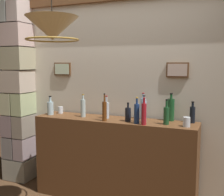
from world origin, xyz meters
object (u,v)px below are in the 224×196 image
at_px(liquor_bottle_port, 50,108).
at_px(pendant_lamp, 52,29).
at_px(liquor_bottle_sherry, 166,115).
at_px(glass_tumbler_highball, 61,110).
at_px(liquor_bottle_vodka, 83,108).
at_px(liquor_bottle_amaro, 171,109).
at_px(liquor_bottle_scotch, 192,114).
at_px(glass_tumbler_rocks, 187,122).
at_px(liquor_bottle_rum, 143,108).
at_px(liquor_bottle_tequila, 104,111).
at_px(liquor_bottle_rye, 144,114).
at_px(liquor_bottle_brandy, 137,113).
at_px(liquor_bottle_mezcal, 144,111).
at_px(liquor_bottle_vermouth, 128,114).
at_px(liquor_bottle_whiskey, 106,110).

bearing_deg(liquor_bottle_port, pendant_lamp, -52.33).
height_order(liquor_bottle_sherry, glass_tumbler_highball, liquor_bottle_sherry).
bearing_deg(liquor_bottle_port, liquor_bottle_vodka, 3.49).
bearing_deg(liquor_bottle_amaro, liquor_bottle_sherry, -92.36).
height_order(liquor_bottle_port, glass_tumbler_highball, liquor_bottle_port).
xyz_separation_m(liquor_bottle_vodka, glass_tumbler_highball, (-0.38, 0.10, -0.07)).
bearing_deg(liquor_bottle_scotch, liquor_bottle_port, -174.30).
bearing_deg(glass_tumbler_rocks, liquor_bottle_rum, 157.72).
bearing_deg(pendant_lamp, liquor_bottle_tequila, 62.59).
bearing_deg(liquor_bottle_rye, liquor_bottle_port, 174.39).
relative_size(liquor_bottle_brandy, liquor_bottle_mezcal, 0.95).
xyz_separation_m(liquor_bottle_sherry, liquor_bottle_port, (-1.45, 0.01, -0.01)).
bearing_deg(liquor_bottle_vodka, glass_tumbler_rocks, -3.30).
bearing_deg(liquor_bottle_sherry, liquor_bottle_vodka, 177.61).
height_order(liquor_bottle_vodka, liquor_bottle_port, liquor_bottle_vodka).
bearing_deg(liquor_bottle_vodka, pendant_lamp, -85.90).
relative_size(liquor_bottle_vermouth, liquor_bottle_port, 0.89).
xyz_separation_m(liquor_bottle_brandy, liquor_bottle_rye, (0.09, -0.04, 0.01)).
bearing_deg(liquor_bottle_port, liquor_bottle_sherry, -0.58).
bearing_deg(liquor_bottle_brandy, liquor_bottle_vodka, 171.06).
bearing_deg(liquor_bottle_rum, glass_tumbler_highball, -177.99).
bearing_deg(liquor_bottle_port, liquor_bottle_rum, 8.34).
height_order(liquor_bottle_amaro, glass_tumbler_highball, liquor_bottle_amaro).
xyz_separation_m(liquor_bottle_vermouth, glass_tumbler_highball, (-0.96, 0.15, -0.04)).
height_order(liquor_bottle_vermouth, glass_tumbler_rocks, liquor_bottle_vermouth).
bearing_deg(liquor_bottle_tequila, liquor_bottle_vermouth, 16.76).
bearing_deg(liquor_bottle_tequila, liquor_bottle_whiskey, 104.91).
bearing_deg(liquor_bottle_scotch, glass_tumbler_rocks, -98.60).
height_order(liquor_bottle_brandy, liquor_bottle_tequila, liquor_bottle_tequila).
height_order(liquor_bottle_amaro, glass_tumbler_rocks, liquor_bottle_amaro).
bearing_deg(liquor_bottle_brandy, pendant_lamp, -139.61).
distance_m(liquor_bottle_whiskey, glass_tumbler_highball, 0.68).
relative_size(liquor_bottle_vodka, liquor_bottle_mezcal, 0.93).
distance_m(liquor_bottle_vodka, glass_tumbler_highball, 0.40).
relative_size(liquor_bottle_whiskey, liquor_bottle_amaro, 0.86).
bearing_deg(liquor_bottle_tequila, liquor_bottle_brandy, 1.38).
distance_m(liquor_bottle_scotch, glass_tumbler_highball, 1.63).
xyz_separation_m(liquor_bottle_scotch, liquor_bottle_brandy, (-0.54, -0.25, 0.02)).
distance_m(liquor_bottle_amaro, liquor_bottle_rye, 0.38).
height_order(liquor_bottle_whiskey, liquor_bottle_rye, liquor_bottle_rye).
height_order(liquor_bottle_rum, liquor_bottle_port, liquor_bottle_rum).
distance_m(liquor_bottle_mezcal, pendant_lamp, 1.26).
xyz_separation_m(liquor_bottle_amaro, liquor_bottle_port, (-1.46, -0.19, -0.04)).
relative_size(liquor_bottle_whiskey, liquor_bottle_rye, 0.92).
height_order(liquor_bottle_rum, glass_tumbler_rocks, liquor_bottle_rum).
bearing_deg(glass_tumbler_highball, liquor_bottle_mezcal, -6.76).
xyz_separation_m(liquor_bottle_vodka, liquor_bottle_rye, (0.79, -0.15, 0.01)).
relative_size(liquor_bottle_rum, liquor_bottle_tequila, 0.99).
relative_size(liquor_bottle_sherry, pendant_lamp, 0.41).
bearing_deg(liquor_bottle_scotch, glass_tumbler_highball, -178.63).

